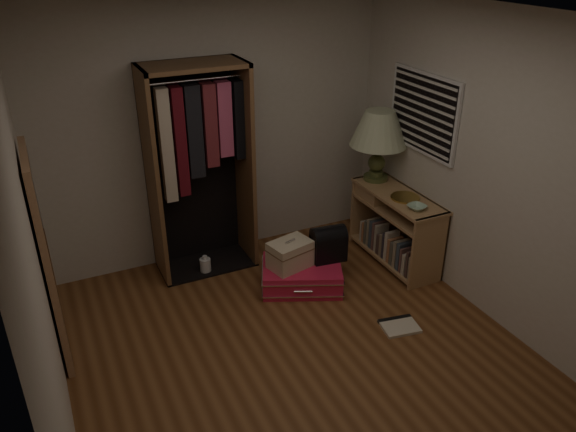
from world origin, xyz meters
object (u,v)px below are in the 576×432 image
object	(u,v)px
floor_mirror	(47,258)
open_wardrobe	(200,152)
pink_suitcase	(302,275)
black_bag	(328,243)
console_bookshelf	(394,224)
white_jug	(205,265)
train_case	(290,254)
table_lamp	(379,130)

from	to	relation	value
floor_mirror	open_wardrobe	bearing A→B (deg)	27.68
pink_suitcase	black_bag	distance (m)	0.41
pink_suitcase	console_bookshelf	bearing A→B (deg)	27.32
open_wardrobe	floor_mirror	world-z (taller)	open_wardrobe
black_bag	white_jug	size ratio (longest dim) A/B	1.83
black_bag	open_wardrobe	bearing A→B (deg)	147.84
pink_suitcase	train_case	bearing A→B (deg)	-169.00
train_case	open_wardrobe	bearing A→B (deg)	113.32
console_bookshelf	floor_mirror	xyz separation A→B (m)	(-3.24, -0.04, 0.45)
console_bookshelf	black_bag	size ratio (longest dim) A/B	3.20
floor_mirror	table_lamp	size ratio (longest dim) A/B	2.31
console_bookshelf	pink_suitcase	bearing A→B (deg)	-176.61
black_bag	white_jug	distance (m)	1.27
console_bookshelf	table_lamp	distance (m)	0.97
floor_mirror	train_case	distance (m)	2.10
floor_mirror	pink_suitcase	size ratio (longest dim) A/B	1.84
white_jug	table_lamp	bearing A→B (deg)	-5.56
train_case	black_bag	world-z (taller)	black_bag
pink_suitcase	white_jug	size ratio (longest dim) A/B	4.81
console_bookshelf	pink_suitcase	size ratio (longest dim) A/B	1.22
train_case	white_jug	size ratio (longest dim) A/B	2.31
floor_mirror	train_case	xyz separation A→B (m)	(2.05, -0.00, -0.48)
floor_mirror	pink_suitcase	bearing A→B (deg)	-0.75
console_bookshelf	train_case	bearing A→B (deg)	-178.17
console_bookshelf	floor_mirror	distance (m)	3.27
white_jug	floor_mirror	bearing A→B (deg)	-156.71
black_bag	floor_mirror	bearing A→B (deg)	-173.13
pink_suitcase	open_wardrobe	bearing A→B (deg)	154.57
train_case	table_lamp	xyz separation A→B (m)	(1.20, 0.42, 0.92)
console_bookshelf	table_lamp	xyz separation A→B (m)	(0.00, 0.38, 0.89)
floor_mirror	black_bag	xyz separation A→B (m)	(2.44, -0.03, -0.44)
table_lamp	floor_mirror	bearing A→B (deg)	-172.62
console_bookshelf	train_case	distance (m)	1.19
pink_suitcase	floor_mirror	bearing A→B (deg)	-156.82
train_case	black_bag	size ratio (longest dim) A/B	1.26
table_lamp	black_bag	bearing A→B (deg)	-150.60
console_bookshelf	pink_suitcase	distance (m)	1.12
train_case	white_jug	world-z (taller)	train_case
pink_suitcase	train_case	size ratio (longest dim) A/B	2.08
open_wardrobe	train_case	bearing A→B (deg)	-53.46
train_case	table_lamp	size ratio (longest dim) A/B	0.60
open_wardrobe	console_bookshelf	bearing A→B (deg)	-22.63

